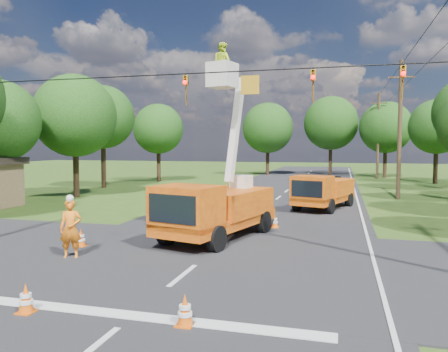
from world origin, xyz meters
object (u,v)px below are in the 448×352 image
(traffic_cone_2, at_px, (275,221))
(pole_right_mid, at_px, (400,129))
(ground_worker, at_px, (71,229))
(traffic_cone_1, at_px, (185,311))
(traffic_cone_3, at_px, (81,238))
(tree_left_d, at_px, (75,116))
(bucket_truck, at_px, (216,199))
(traffic_cone_6, at_px, (320,203))
(tree_far_a, at_px, (268,128))
(traffic_cone_0, at_px, (26,299))
(second_truck, at_px, (323,191))
(tree_left_e, at_px, (103,117))
(tree_far_b, at_px, (331,123))
(tree_left_f, at_px, (158,129))
(tree_far_c, at_px, (386,128))
(pole_right_far, at_px, (378,135))
(distant_car, at_px, (335,183))
(tree_right_e, at_px, (437,127))

(traffic_cone_2, relative_size, pole_right_mid, 0.07)
(ground_worker, bearing_deg, traffic_cone_1, -56.39)
(traffic_cone_3, bearing_deg, tree_left_d, 124.37)
(bucket_truck, height_order, traffic_cone_6, bucket_truck)
(bucket_truck, height_order, tree_far_a, tree_far_a)
(traffic_cone_0, relative_size, traffic_cone_2, 1.00)
(second_truck, height_order, tree_left_e, tree_left_e)
(tree_far_b, bearing_deg, tree_left_f, -139.88)
(second_truck, xyz_separation_m, tree_far_b, (-0.42, 31.84, 5.69))
(traffic_cone_0, bearing_deg, tree_far_b, 83.82)
(second_truck, distance_m, traffic_cone_3, 15.25)
(bucket_truck, xyz_separation_m, ground_worker, (-4.01, -4.21, -0.68))
(traffic_cone_1, relative_size, tree_left_f, 0.08)
(bucket_truck, bearing_deg, traffic_cone_1, -63.41)
(traffic_cone_1, distance_m, traffic_cone_6, 18.87)
(ground_worker, height_order, tree_far_b, tree_far_b)
(traffic_cone_0, distance_m, tree_left_d, 24.82)
(traffic_cone_0, relative_size, tree_left_e, 0.08)
(tree_left_d, relative_size, tree_far_b, 0.90)
(traffic_cone_0, height_order, tree_far_c, tree_far_c)
(traffic_cone_3, distance_m, tree_left_d, 18.44)
(pole_right_mid, height_order, tree_far_a, pole_right_mid)
(pole_right_mid, height_order, tree_left_f, pole_right_mid)
(pole_right_far, xyz_separation_m, tree_left_e, (-25.30, -18.00, 1.38))
(distant_car, relative_size, tree_right_e, 0.44)
(distant_car, xyz_separation_m, traffic_cone_6, (-0.66, -12.12, -0.28))
(traffic_cone_6, height_order, tree_far_b, tree_far_b)
(second_truck, distance_m, ground_worker, 16.21)
(traffic_cone_0, distance_m, tree_left_e, 31.73)
(second_truck, bearing_deg, tree_far_b, 108.09)
(second_truck, xyz_separation_m, traffic_cone_0, (-5.90, -18.81, -0.76))
(pole_right_mid, xyz_separation_m, tree_far_c, (1.00, 22.00, 0.96))
(traffic_cone_2, bearing_deg, tree_left_f, 124.52)
(tree_left_d, relative_size, tree_far_c, 1.01)
(distant_car, relative_size, traffic_cone_6, 5.30)
(traffic_cone_6, height_order, tree_far_a, tree_far_a)
(traffic_cone_1, relative_size, tree_left_d, 0.08)
(distant_car, height_order, traffic_cone_6, distant_car)
(pole_right_far, relative_size, tree_right_e, 1.16)
(tree_far_c, bearing_deg, traffic_cone_6, -102.30)
(ground_worker, relative_size, tree_far_c, 0.22)
(bucket_truck, height_order, tree_left_f, tree_left_f)
(ground_worker, distance_m, traffic_cone_1, 7.30)
(tree_right_e, bearing_deg, second_truck, -115.43)
(tree_right_e, bearing_deg, traffic_cone_6, -116.00)
(distant_car, bearing_deg, tree_far_b, 94.24)
(tree_left_d, bearing_deg, traffic_cone_1, -51.30)
(tree_far_a, bearing_deg, tree_left_f, -127.01)
(second_truck, height_order, pole_right_mid, pole_right_mid)
(traffic_cone_2, bearing_deg, pole_right_mid, 62.90)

